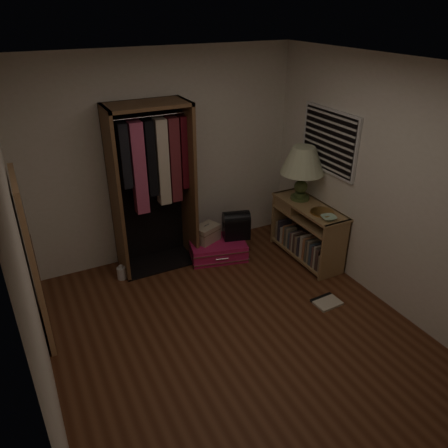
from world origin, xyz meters
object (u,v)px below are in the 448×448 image
Objects in this scene: pink_suitcase at (217,249)px; table_lamp at (303,161)px; black_bag at (236,224)px; train_case at (207,233)px; white_jug at (122,273)px; floor_mirror at (33,261)px; console_bookshelf at (305,229)px; open_wardrobe at (153,174)px.

pink_suitcase is 1.58m from table_lamp.
black_bag reaches higher than pink_suitcase.
table_lamp is (1.15, -0.40, 0.93)m from train_case.
black_bag is 1.59m from white_jug.
table_lamp is at bearing 3.91° from floor_mirror.
train_case is (-1.14, 0.58, -0.05)m from console_bookshelf.
table_lamp is 2.63m from white_jug.
floor_mirror is (-3.24, -0.04, 0.46)m from console_bookshelf.
black_bag is (1.00, -0.24, -0.79)m from open_wardrobe.
black_bag is at bearing 157.73° from table_lamp.
table_lamp is at bearing -9.29° from white_jug.
floor_mirror is 1.35m from white_jug.
black_bag is at bearing -35.01° from train_case.
train_case is 0.98× the size of black_bag.
train_case is at bearing 158.41° from pink_suitcase.
floor_mirror is 2.43× the size of table_lamp.
open_wardrobe is at bearing 143.90° from train_case.
white_jug is (0.93, 0.60, -0.77)m from floor_mirror.
black_bag reaches higher than white_jug.
white_jug is (-1.16, -0.02, -0.26)m from train_case.
table_lamp is (0.01, 0.18, 0.87)m from console_bookshelf.
open_wardrobe reaches higher than train_case.
black_bag is at bearing 12.48° from pink_suitcase.
open_wardrobe is 1.21× the size of floor_mirror.
floor_mirror is 2.57m from black_bag.
pink_suitcase is at bearing -57.78° from train_case.
black_bag is (-0.76, 0.49, 0.03)m from console_bookshelf.
console_bookshelf is 1.28m from train_case.
train_case is 1.19m from white_jug.
white_jug is at bearing 32.88° from floor_mirror.
floor_mirror is at bearing 174.09° from train_case.
pink_suitcase is 2.14× the size of black_bag.
pink_suitcase is at bearing 162.95° from table_lamp.
open_wardrobe is 5.22× the size of black_bag.
white_jug is at bearing 166.44° from console_bookshelf.
black_bag is 1.18m from table_lamp.
open_wardrobe reaches higher than white_jug.
console_bookshelf is 3.27m from floor_mirror.
floor_mirror is at bearing -176.09° from table_lamp.
white_jug is at bearing 170.71° from table_lamp.
console_bookshelf is 2.85× the size of black_bag.
train_case is 0.55× the size of table_lamp.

